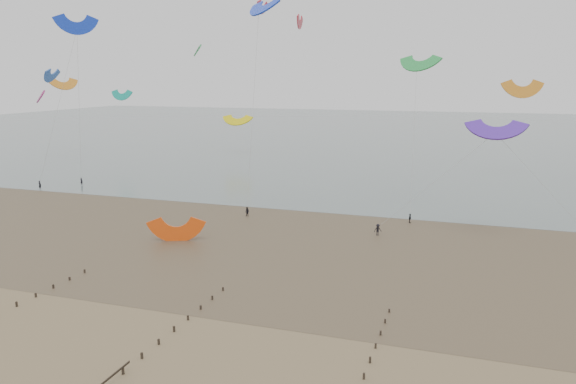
{
  "coord_description": "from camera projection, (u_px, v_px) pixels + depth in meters",
  "views": [
    {
      "loc": [
        28.9,
        -40.34,
        22.81
      ],
      "look_at": [
        6.12,
        28.0,
        8.0
      ],
      "focal_mm": 35.0,
      "sensor_mm": 36.0,
      "label": 1
    }
  ],
  "objects": [
    {
      "name": "kitesurfer_lead",
      "position": [
        40.0,
        185.0,
        115.96
      ],
      "size": [
        0.67,
        0.46,
        1.79
      ],
      "primitive_type": "imported",
      "rotation": [
        0.0,
        0.0,
        3.1
      ],
      "color": "black",
      "rests_on": "ground"
    },
    {
      "name": "ground",
      "position": [
        127.0,
        332.0,
        51.04
      ],
      "size": [
        500.0,
        500.0,
        0.0
      ],
      "primitive_type": "plane",
      "color": "brown",
      "rests_on": "ground"
    },
    {
      "name": "kitesurfers",
      "position": [
        492.0,
        226.0,
        84.42
      ],
      "size": [
        138.37,
        24.42,
        1.89
      ],
      "color": "black",
      "rests_on": "ground"
    },
    {
      "name": "kites_airborne",
      "position": [
        333.0,
        77.0,
        132.41
      ],
      "size": [
        226.29,
        123.21,
        45.16
      ],
      "color": "yellow",
      "rests_on": "ground"
    },
    {
      "name": "sea_and_shore",
      "position": [
        237.0,
        232.0,
        84.26
      ],
      "size": [
        500.0,
        665.0,
        0.03
      ],
      "color": "#475654",
      "rests_on": "ground"
    },
    {
      "name": "grounded_kite",
      "position": [
        177.0,
        241.0,
        79.47
      ],
      "size": [
        8.36,
        7.54,
        3.76
      ],
      "primitive_type": null,
      "rotation": [
        1.54,
        0.0,
        0.39
      ],
      "color": "#ED4B0F",
      "rests_on": "ground"
    }
  ]
}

